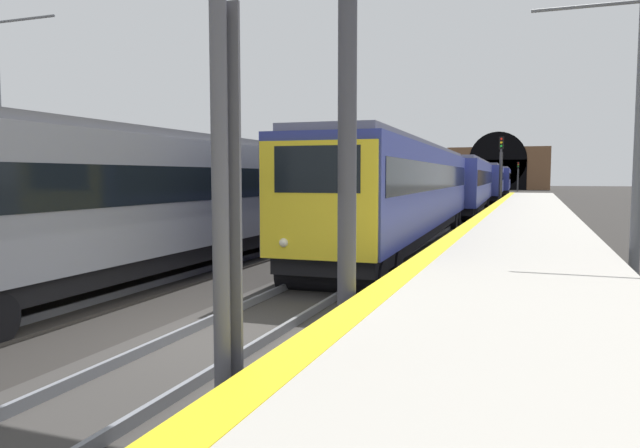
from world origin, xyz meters
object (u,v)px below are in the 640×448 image
object	(u,v)px
catenary_mast_far	(637,131)
overhead_signal_gantry	(109,12)
train_adjacent_platform	(360,185)
railway_signal_far	(518,173)
railway_signal_mid	(501,165)
catenary_mast_near	(0,129)
train_main_approaching	(479,181)
railway_signal_near	(220,102)

from	to	relation	value
catenary_mast_far	overhead_signal_gantry	bearing A→B (deg)	126.05
train_adjacent_platform	railway_signal_far	distance (m)	75.64
railway_signal_mid	catenary_mast_far	world-z (taller)	catenary_mast_far
railway_signal_far	catenary_mast_near	size ratio (longest dim) A/B	0.63
railway_signal_mid	train_adjacent_platform	bearing A→B (deg)	-16.90
train_adjacent_platform	catenary_mast_near	xyz separation A→B (m)	(-17.40, 6.69, 1.96)
train_main_approaching	railway_signal_near	distance (m)	48.40
train_main_approaching	overhead_signal_gantry	xyz separation A→B (m)	(-44.85, 2.25, 3.25)
railway_signal_far	railway_signal_mid	bearing A→B (deg)	0.00
railway_signal_far	catenary_mast_far	bearing A→B (deg)	3.02
train_main_approaching	overhead_signal_gantry	world-z (taller)	overhead_signal_gantry
railway_signal_near	overhead_signal_gantry	bearing A→B (deg)	-130.59
railway_signal_far	catenary_mast_near	bearing A→B (deg)	-7.99
catenary_mast_near	catenary_mast_far	size ratio (longest dim) A/B	1.13
railway_signal_mid	overhead_signal_gantry	xyz separation A→B (m)	(-43.87, 4.08, 1.86)
train_main_approaching	train_adjacent_platform	xyz separation A→B (m)	(-21.82, 4.50, -0.03)
train_adjacent_platform	train_main_approaching	bearing A→B (deg)	-11.97
train_main_approaching	railway_signal_near	size ratio (longest dim) A/B	15.08
railway_signal_far	railway_signal_near	bearing A→B (deg)	0.00
train_adjacent_platform	catenary_mast_near	size ratio (longest dim) A/B	6.94
railway_signal_mid	catenary_mast_far	size ratio (longest dim) A/B	0.84
railway_signal_near	railway_signal_far	xyz separation A→B (m)	(101.90, 0.00, -0.27)
railway_signal_mid	railway_signal_far	world-z (taller)	railway_signal_mid
railway_signal_mid	catenary_mast_near	distance (m)	40.40
overhead_signal_gantry	train_adjacent_platform	bearing A→B (deg)	5.57
train_main_approaching	catenary_mast_near	distance (m)	40.83
train_adjacent_platform	railway_signal_near	size ratio (longest dim) A/B	9.97
railway_signal_near	overhead_signal_gantry	distance (m)	5.77
train_main_approaching	railway_signal_far	xyz separation A→B (m)	(53.55, -1.83, 0.89)
overhead_signal_gantry	railway_signal_near	bearing A→B (deg)	-130.59
railway_signal_near	railway_signal_mid	distance (m)	47.37
railway_signal_mid	catenary_mast_near	world-z (taller)	catenary_mast_near
railway_signal_near	catenary_mast_near	distance (m)	15.92
train_adjacent_platform	railway_signal_mid	size ratio (longest dim) A/B	9.26
railway_signal_near	railway_signal_mid	world-z (taller)	railway_signal_mid
train_main_approaching	catenary_mast_far	size ratio (longest dim) A/B	11.83
train_main_approaching	train_adjacent_platform	bearing A→B (deg)	-13.31
train_main_approaching	train_adjacent_platform	world-z (taller)	train_adjacent_platform
catenary_mast_far	railway_signal_near	bearing A→B (deg)	154.12
train_adjacent_platform	overhead_signal_gantry	distance (m)	23.37
railway_signal_near	catenary_mast_near	size ratio (longest dim) A/B	0.70
catenary_mast_near	catenary_mast_far	bearing A→B (deg)	-87.21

